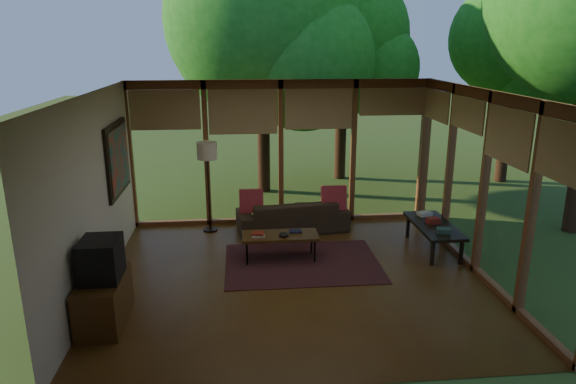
{
  "coord_description": "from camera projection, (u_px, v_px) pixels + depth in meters",
  "views": [
    {
      "loc": [
        -0.76,
        -6.85,
        3.35
      ],
      "look_at": [
        -0.04,
        0.7,
        1.12
      ],
      "focal_mm": 32.0,
      "sensor_mm": 36.0,
      "label": 1
    }
  ],
  "objects": [
    {
      "name": "pillow_left",
      "position": [
        251.0,
        201.0,
        9.2
      ],
      "size": [
        0.43,
        0.23,
        0.45
      ],
      "primitive_type": "cube",
      "rotation": [
        -0.21,
        0.0,
        0.0
      ],
      "color": "maroon",
      "rests_on": "sofa"
    },
    {
      "name": "side_console",
      "position": [
        434.0,
        227.0,
        8.47
      ],
      "size": [
        0.6,
        1.4,
        0.46
      ],
      "color": "black",
      "rests_on": "floor"
    },
    {
      "name": "console_book_c",
      "position": [
        425.0,
        214.0,
        8.88
      ],
      "size": [
        0.27,
        0.22,
        0.06
      ],
      "primitive_type": "cube",
      "rotation": [
        0.0,
        0.0,
        0.28
      ],
      "color": "beige",
      "rests_on": "side_console"
    },
    {
      "name": "media_cabinet",
      "position": [
        104.0,
        301.0,
        6.28
      ],
      "size": [
        0.5,
        1.0,
        0.6
      ],
      "primitive_type": "cube",
      "color": "#533316",
      "rests_on": "floor"
    },
    {
      "name": "console_book_a",
      "position": [
        444.0,
        231.0,
        8.07
      ],
      "size": [
        0.24,
        0.2,
        0.08
      ],
      "primitive_type": "cube",
      "rotation": [
        0.0,
        0.0,
        -0.24
      ],
      "color": "#345C4F",
      "rests_on": "side_console"
    },
    {
      "name": "wall_front",
      "position": [
        324.0,
        264.0,
        4.79
      ],
      "size": [
        5.5,
        0.04,
        2.7
      ],
      "primitive_type": "cube",
      "color": "silver",
      "rests_on": "ground"
    },
    {
      "name": "tree_ne",
      "position": [
        343.0,
        36.0,
        12.26
      ],
      "size": [
        3.14,
        3.14,
        5.07
      ],
      "color": "#331D12",
      "rests_on": "ground"
    },
    {
      "name": "ct_book_lower",
      "position": [
        258.0,
        235.0,
        8.01
      ],
      "size": [
        0.2,
        0.15,
        0.03
      ],
      "primitive_type": "cube",
      "rotation": [
        0.0,
        0.0,
        -0.03
      ],
      "color": "beige",
      "rests_on": "coffee_table"
    },
    {
      "name": "coffee_table",
      "position": [
        280.0,
        236.0,
        8.1
      ],
      "size": [
        1.2,
        0.5,
        0.43
      ],
      "color": "#533316",
      "rests_on": "floor"
    },
    {
      "name": "pillow_right",
      "position": [
        334.0,
        199.0,
        9.33
      ],
      "size": [
        0.45,
        0.24,
        0.47
      ],
      "primitive_type": "cube",
      "rotation": [
        -0.21,
        0.0,
        0.0
      ],
      "color": "maroon",
      "rests_on": "sofa"
    },
    {
      "name": "ct_book_side",
      "position": [
        295.0,
        231.0,
        8.19
      ],
      "size": [
        0.19,
        0.15,
        0.03
      ],
      "primitive_type": "cube",
      "rotation": [
        0.0,
        0.0,
        0.0
      ],
      "color": "#161A33",
      "rests_on": "coffee_table"
    },
    {
      "name": "window_wall_right",
      "position": [
        484.0,
        185.0,
        7.43
      ],
      "size": [
        0.12,
        5.0,
        2.7
      ],
      "primitive_type": "cube",
      "color": "brown",
      "rests_on": "ground"
    },
    {
      "name": "television",
      "position": [
        101.0,
        259.0,
        6.13
      ],
      "size": [
        0.45,
        0.55,
        0.5
      ],
      "primitive_type": "cube",
      "color": "black",
      "rests_on": "media_cabinet"
    },
    {
      "name": "floor",
      "position": [
        295.0,
        278.0,
        7.56
      ],
      "size": [
        5.5,
        5.5,
        0.0
      ],
      "primitive_type": "plane",
      "color": "brown",
      "rests_on": "ground"
    },
    {
      "name": "ceiling",
      "position": [
        296.0,
        93.0,
        6.8
      ],
      "size": [
        5.5,
        5.5,
        0.0
      ],
      "primitive_type": "plane",
      "rotation": [
        3.14,
        0.0,
        0.0
      ],
      "color": "white",
      "rests_on": "ground"
    },
    {
      "name": "tree_far",
      "position": [
        505.0,
        40.0,
        11.9
      ],
      "size": [
        2.57,
        2.57,
        4.71
      ],
      "color": "#331D12",
      "rests_on": "ground"
    },
    {
      "name": "ct_book_upper",
      "position": [
        258.0,
        234.0,
        8.0
      ],
      "size": [
        0.2,
        0.17,
        0.03
      ],
      "primitive_type": "cube",
      "rotation": [
        0.0,
        0.0,
        -0.15
      ],
      "color": "maroon",
      "rests_on": "coffee_table"
    },
    {
      "name": "tree_nw",
      "position": [
        262.0,
        20.0,
        11.0
      ],
      "size": [
        4.21,
        4.21,
        5.9
      ],
      "color": "#331D12",
      "rests_on": "ground"
    },
    {
      "name": "ct_bowl",
      "position": [
        284.0,
        234.0,
        7.99
      ],
      "size": [
        0.16,
        0.16,
        0.07
      ],
      "primitive_type": "ellipsoid",
      "color": "black",
      "rests_on": "coffee_table"
    },
    {
      "name": "window_wall_back",
      "position": [
        281.0,
        153.0,
        9.57
      ],
      "size": [
        5.5,
        0.12,
        2.7
      ],
      "primitive_type": "cube",
      "color": "brown",
      "rests_on": "ground"
    },
    {
      "name": "sofa",
      "position": [
        292.0,
        215.0,
        9.4
      ],
      "size": [
        2.08,
        1.05,
        0.58
      ],
      "primitive_type": "imported",
      "rotation": [
        0.0,
        0.0,
        3.28
      ],
      "color": "#37291B",
      "rests_on": "floor"
    },
    {
      "name": "console_book_b",
      "position": [
        433.0,
        221.0,
        8.5
      ],
      "size": [
        0.22,
        0.18,
        0.09
      ],
      "primitive_type": "cube",
      "rotation": [
        0.0,
        0.0,
        0.16
      ],
      "color": "maroon",
      "rests_on": "side_console"
    },
    {
      "name": "wall_painting",
      "position": [
        118.0,
        159.0,
        8.21
      ],
      "size": [
        0.06,
        1.35,
        1.15
      ],
      "color": "black",
      "rests_on": "wall_left"
    },
    {
      "name": "wall_left",
      "position": [
        93.0,
        196.0,
        6.93
      ],
      "size": [
        0.04,
        5.0,
        2.7
      ],
      "primitive_type": "cube",
      "color": "silver",
      "rests_on": "ground"
    },
    {
      "name": "rug",
      "position": [
        302.0,
        263.0,
        8.07
      ],
      "size": [
        2.4,
        1.7,
        0.01
      ],
      "primitive_type": "cube",
      "color": "maroon",
      "rests_on": "floor"
    },
    {
      "name": "floor_lamp",
      "position": [
        207.0,
        156.0,
        9.08
      ],
      "size": [
        0.36,
        0.36,
        1.65
      ],
      "color": "black",
      "rests_on": "floor"
    },
    {
      "name": "exterior_lawn",
      "position": [
        523.0,
        154.0,
        15.93
      ],
      "size": [
        40.0,
        40.0,
        0.0
      ],
      "primitive_type": "plane",
      "color": "#36521E",
      "rests_on": "ground"
    }
  ]
}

